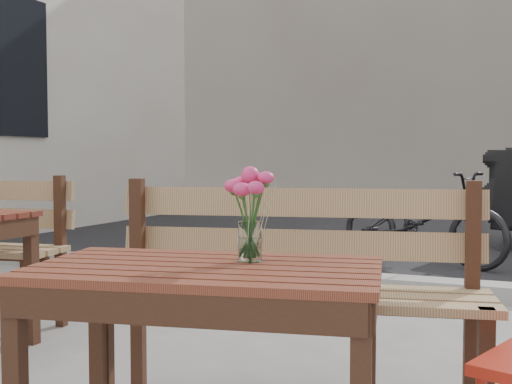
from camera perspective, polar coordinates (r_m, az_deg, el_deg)
street at (r=7.07m, az=14.24°, el=-5.12°), size 30.00×8.12×0.12m
backdrop_buildings at (r=16.49m, az=19.86°, el=11.87°), size 15.50×4.00×8.00m
main_table at (r=2.09m, az=-4.51°, el=-9.54°), size 1.20×0.84×0.68m
main_bench at (r=2.62m, az=3.42°, el=-6.71°), size 1.60×0.76×0.96m
main_vase at (r=2.12m, az=-0.52°, el=-0.95°), size 0.17×0.17×0.31m
bicycle at (r=6.36m, az=14.54°, el=-2.23°), size 1.81×1.12×0.90m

